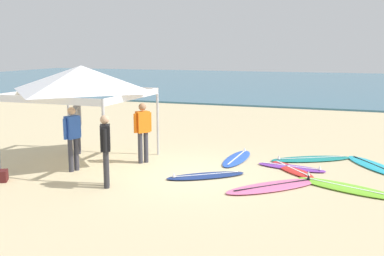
{
  "coord_description": "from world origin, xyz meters",
  "views": [
    {
      "loc": [
        3.88,
        -10.47,
        3.22
      ],
      "look_at": [
        -0.21,
        1.21,
        1.0
      ],
      "focal_mm": 41.79,
      "sensor_mm": 36.0,
      "label": 1
    }
  ],
  "objects_px": {
    "person_grey": "(78,122)",
    "surfboard_lime": "(347,188)",
    "surfboard_purple": "(292,167)",
    "canopy_tent": "(81,79)",
    "person_blue": "(73,134)",
    "surfboard_pink": "(274,186)",
    "surfboard_cyan": "(374,166)",
    "person_black": "(106,146)",
    "surfboard_teal": "(311,159)",
    "surfboard_blue": "(237,158)",
    "person_orange": "(143,129)",
    "surfboard_navy": "(205,176)",
    "surfboard_red": "(292,169)"
  },
  "relations": [
    {
      "from": "person_grey",
      "to": "surfboard_lime",
      "type": "bearing_deg",
      "value": -7.59
    },
    {
      "from": "surfboard_purple",
      "to": "canopy_tent",
      "type": "bearing_deg",
      "value": -167.19
    },
    {
      "from": "person_grey",
      "to": "person_blue",
      "type": "height_order",
      "value": "same"
    },
    {
      "from": "surfboard_pink",
      "to": "surfboard_cyan",
      "type": "bearing_deg",
      "value": 49.84
    },
    {
      "from": "surfboard_cyan",
      "to": "surfboard_purple",
      "type": "bearing_deg",
      "value": -157.15
    },
    {
      "from": "person_black",
      "to": "person_grey",
      "type": "bearing_deg",
      "value": 133.18
    },
    {
      "from": "surfboard_lime",
      "to": "person_black",
      "type": "xyz_separation_m",
      "value": [
        -5.34,
        -1.67,
        0.95
      ]
    },
    {
      "from": "surfboard_cyan",
      "to": "surfboard_teal",
      "type": "height_order",
      "value": "same"
    },
    {
      "from": "surfboard_pink",
      "to": "surfboard_teal",
      "type": "xyz_separation_m",
      "value": [
        0.61,
        2.99,
        0.0
      ]
    },
    {
      "from": "canopy_tent",
      "to": "surfboard_blue",
      "type": "xyz_separation_m",
      "value": [
        4.01,
        1.78,
        -2.35
      ]
    },
    {
      "from": "surfboard_cyan",
      "to": "person_orange",
      "type": "xyz_separation_m",
      "value": [
        -6.19,
        -1.64,
        0.95
      ]
    },
    {
      "from": "surfboard_lime",
      "to": "person_blue",
      "type": "distance_m",
      "value": 6.98
    },
    {
      "from": "surfboard_navy",
      "to": "person_blue",
      "type": "relative_size",
      "value": 1.16
    },
    {
      "from": "canopy_tent",
      "to": "person_orange",
      "type": "height_order",
      "value": "canopy_tent"
    },
    {
      "from": "person_orange",
      "to": "person_blue",
      "type": "relative_size",
      "value": 1.0
    },
    {
      "from": "surfboard_navy",
      "to": "person_blue",
      "type": "xyz_separation_m",
      "value": [
        -3.47,
        -0.6,
        0.95
      ]
    },
    {
      "from": "surfboard_cyan",
      "to": "surfboard_lime",
      "type": "bearing_deg",
      "value": -106.54
    },
    {
      "from": "person_orange",
      "to": "canopy_tent",
      "type": "bearing_deg",
      "value": -161.37
    },
    {
      "from": "surfboard_pink",
      "to": "surfboard_teal",
      "type": "relative_size",
      "value": 0.93
    },
    {
      "from": "person_blue",
      "to": "person_grey",
      "type": "bearing_deg",
      "value": 119.93
    },
    {
      "from": "surfboard_pink",
      "to": "person_orange",
      "type": "bearing_deg",
      "value": 164.22
    },
    {
      "from": "surfboard_navy",
      "to": "person_grey",
      "type": "relative_size",
      "value": 1.16
    },
    {
      "from": "person_black",
      "to": "person_orange",
      "type": "height_order",
      "value": "same"
    },
    {
      "from": "surfboard_purple",
      "to": "person_orange",
      "type": "bearing_deg",
      "value": -169.53
    },
    {
      "from": "surfboard_navy",
      "to": "canopy_tent",
      "type": "bearing_deg",
      "value": 176.12
    },
    {
      "from": "surfboard_teal",
      "to": "person_blue",
      "type": "relative_size",
      "value": 1.42
    },
    {
      "from": "canopy_tent",
      "to": "surfboard_teal",
      "type": "distance_m",
      "value": 6.94
    },
    {
      "from": "surfboard_navy",
      "to": "surfboard_pink",
      "type": "xyz_separation_m",
      "value": [
        1.77,
        -0.31,
        -0.0
      ]
    },
    {
      "from": "canopy_tent",
      "to": "surfboard_pink",
      "type": "relative_size",
      "value": 1.44
    },
    {
      "from": "canopy_tent",
      "to": "surfboard_cyan",
      "type": "bearing_deg",
      "value": 15.66
    },
    {
      "from": "surfboard_navy",
      "to": "surfboard_teal",
      "type": "bearing_deg",
      "value": 48.44
    },
    {
      "from": "surfboard_navy",
      "to": "surfboard_teal",
      "type": "height_order",
      "value": "same"
    },
    {
      "from": "surfboard_lime",
      "to": "person_orange",
      "type": "relative_size",
      "value": 1.48
    },
    {
      "from": "person_black",
      "to": "person_grey",
      "type": "relative_size",
      "value": 1.0
    },
    {
      "from": "surfboard_cyan",
      "to": "surfboard_teal",
      "type": "xyz_separation_m",
      "value": [
        -1.71,
        0.25,
        -0.0
      ]
    },
    {
      "from": "person_blue",
      "to": "surfboard_lime",
      "type": "bearing_deg",
      "value": 6.07
    },
    {
      "from": "surfboard_cyan",
      "to": "person_blue",
      "type": "xyz_separation_m",
      "value": [
        -7.55,
        -3.03,
        0.95
      ]
    },
    {
      "from": "surfboard_cyan",
      "to": "person_grey",
      "type": "height_order",
      "value": "person_grey"
    },
    {
      "from": "surfboard_purple",
      "to": "surfboard_navy",
      "type": "bearing_deg",
      "value": -141.98
    },
    {
      "from": "surfboard_blue",
      "to": "surfboard_teal",
      "type": "height_order",
      "value": "same"
    },
    {
      "from": "surfboard_pink",
      "to": "surfboard_red",
      "type": "xyz_separation_m",
      "value": [
        0.23,
        1.64,
        0.0
      ]
    },
    {
      "from": "person_black",
      "to": "person_blue",
      "type": "bearing_deg",
      "value": 148.43
    },
    {
      "from": "surfboard_purple",
      "to": "person_grey",
      "type": "relative_size",
      "value": 1.12
    },
    {
      "from": "surfboard_red",
      "to": "person_blue",
      "type": "distance_m",
      "value": 5.89
    },
    {
      "from": "person_blue",
      "to": "surfboard_red",
      "type": "bearing_deg",
      "value": 19.47
    },
    {
      "from": "surfboard_lime",
      "to": "surfboard_blue",
      "type": "height_order",
      "value": "same"
    },
    {
      "from": "canopy_tent",
      "to": "person_orange",
      "type": "relative_size",
      "value": 1.92
    },
    {
      "from": "surfboard_blue",
      "to": "person_black",
      "type": "bearing_deg",
      "value": -122.44
    },
    {
      "from": "surfboard_navy",
      "to": "surfboard_lime",
      "type": "relative_size",
      "value": 0.79
    },
    {
      "from": "surfboard_purple",
      "to": "surfboard_lime",
      "type": "xyz_separation_m",
      "value": [
        1.44,
        -1.41,
        -0.0
      ]
    }
  ]
}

